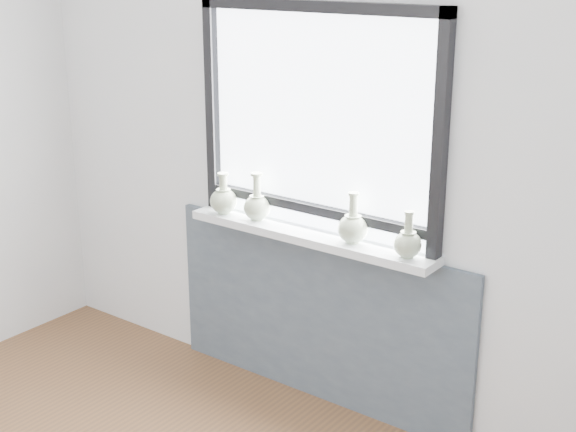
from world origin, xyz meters
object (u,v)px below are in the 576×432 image
Objects in this scene: vase_b at (257,205)px; vase_c at (353,227)px; vase_a at (224,199)px; vase_d at (408,243)px; windowsill at (308,236)px.

vase_c is at bearing 0.41° from vase_b.
vase_a is 0.88× the size of vase_b.
vase_d is at bearing -0.95° from vase_b.
vase_b reaches higher than vase_a.
windowsill is 5.56× the size of vase_b.
vase_c reaches higher than vase_d.
vase_b is (0.20, 0.02, 0.00)m from vase_a.
vase_a reaches higher than vase_d.
vase_a is at bearing -174.69° from vase_b.
vase_b reaches higher than vase_d.
windowsill is 6.38× the size of vase_d.
windowsill is 5.62× the size of vase_c.
vase_a is at bearing -177.77° from windowsill.
vase_d is (0.53, -0.02, 0.09)m from windowsill.
vase_c reaches higher than vase_a.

